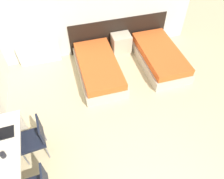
% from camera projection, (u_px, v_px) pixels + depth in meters
% --- Properties ---
extents(wall_back, '(5.54, 0.05, 2.70)m').
position_uv_depth(wall_back, '(88.00, 5.00, 5.20)').
color(wall_back, silver).
rests_on(wall_back, ground_plane).
extents(headboard_panel, '(2.72, 0.03, 0.89)m').
position_uv_depth(headboard_panel, '(119.00, 33.00, 5.99)').
color(headboard_panel, black).
rests_on(headboard_panel, ground_plane).
extents(bed_near_window, '(0.98, 1.89, 0.43)m').
position_uv_depth(bed_near_window, '(99.00, 69.00, 5.39)').
color(bed_near_window, beige).
rests_on(bed_near_window, ground_plane).
extents(bed_near_door, '(0.98, 1.89, 0.43)m').
position_uv_depth(bed_near_door, '(159.00, 57.00, 5.69)').
color(bed_near_door, beige).
rests_on(bed_near_door, ground_plane).
extents(nightstand, '(0.50, 0.40, 0.53)m').
position_uv_depth(nightstand, '(121.00, 44.00, 5.98)').
color(nightstand, beige).
rests_on(nightstand, ground_plane).
extents(radiator, '(1.05, 0.12, 0.59)m').
position_uv_depth(radiator, '(39.00, 53.00, 5.65)').
color(radiator, silver).
rests_on(radiator, ground_plane).
extents(desk, '(0.50, 1.88, 0.74)m').
position_uv_depth(desk, '(7.00, 167.00, 3.38)').
color(desk, beige).
rests_on(desk, ground_plane).
extents(chair_near_laptop, '(0.47, 0.47, 0.89)m').
position_uv_depth(chair_near_laptop, '(35.00, 137.00, 3.79)').
color(chair_near_laptop, black).
rests_on(chair_near_laptop, ground_plane).
extents(mug, '(0.08, 0.08, 0.09)m').
position_uv_depth(mug, '(3.00, 155.00, 3.29)').
color(mug, black).
rests_on(mug, desk).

